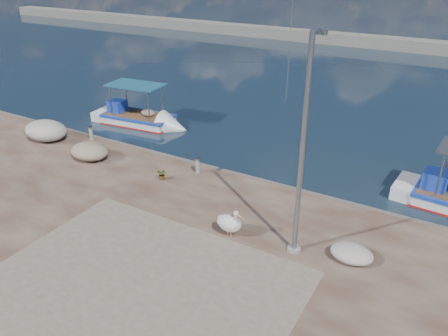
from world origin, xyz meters
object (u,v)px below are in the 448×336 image
boat_left (138,120)px  bollard_near (197,165)px  lamp_post (302,159)px  pelican (230,223)px

boat_left → bollard_near: (7.33, -4.54, 0.68)m
boat_left → lamp_post: lamp_post is taller
boat_left → pelican: 13.57m
lamp_post → bollard_near: bearing=152.3°
pelican → lamp_post: size_ratio=0.17×
pelican → boat_left: bearing=159.6°
boat_left → pelican: size_ratio=5.03×
boat_left → bollard_near: 8.64m
boat_left → lamp_post: (13.15, -7.60, 3.58)m
boat_left → lamp_post: size_ratio=0.86×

